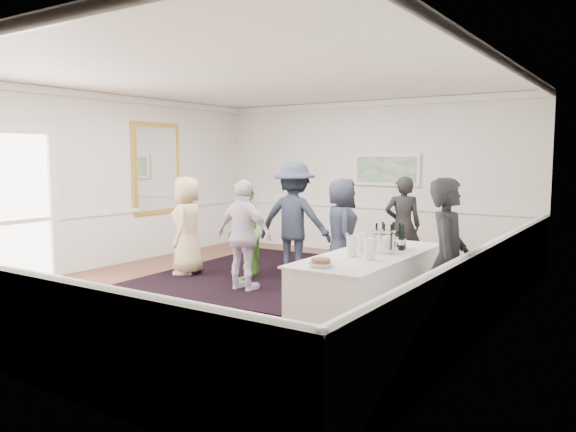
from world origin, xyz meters
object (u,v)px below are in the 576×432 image
Objects in this scene: guest_green at (242,230)px; guest_dark_b at (403,225)px; guest_dark_a at (294,220)px; serving_table at (370,295)px; guest_lilac at (244,236)px; guest_tan at (187,226)px; guest_navy at (342,230)px; nut_bowl at (321,263)px; bartender at (448,261)px; ice_bucket at (384,242)px.

guest_green is 0.96× the size of guest_dark_b.
serving_table is at bearing 125.71° from guest_dark_a.
guest_lilac is 0.87× the size of guest_dark_a.
guest_dark_a is (0.10, 1.24, 0.13)m from guest_lilac.
guest_tan is 2.67m from guest_navy.
nut_bowl is at bearing 74.60° from guest_dark_b.
bartender is 0.72m from ice_bucket.
guest_lilac is 3.16m from nut_bowl.
ice_bucket is at bearing 61.45° from serving_table.
guest_dark_b reaches higher than ice_bucket.
nut_bowl is (0.94, -4.46, 0.14)m from guest_dark_b.
guest_dark_a is at bearing 47.72° from bartender.
guest_green is at bearing 155.20° from ice_bucket.
guest_tan is 0.87× the size of guest_dark_a.
guest_dark_a is 8.43× the size of nut_bowl.
ice_bucket is at bearing 81.01° from nut_bowl.
guest_dark_b is at bearing 106.41° from serving_table.
guest_navy is 3.70m from nut_bowl.
serving_table is 0.62m from ice_bucket.
serving_table is 3.51m from guest_green.
guest_lilac reaches higher than nut_bowl.
guest_dark_a reaches higher than guest_tan.
ice_bucket reaches higher than nut_bowl.
serving_table is at bearing 42.96° from guest_green.
guest_lilac reaches higher than guest_navy.
guest_dark_a is at bearing 137.66° from serving_table.
guest_tan reaches higher than guest_navy.
nut_bowl is (3.00, -2.58, 0.18)m from guest_green.
guest_lilac reaches higher than ice_bucket.
guest_tan is 1.01× the size of guest_navy.
guest_dark_b reaches higher than guest_navy.
guest_green is at bearing -49.18° from guest_lilac.
guest_tan is 4.66m from nut_bowl.
serving_table is at bearing 84.59° from nut_bowl.
guest_tan is 6.55× the size of ice_bucket.
guest_green is 3.51m from ice_bucket.
serving_table is at bearing 79.08° from guest_dark_b.
guest_navy is (0.82, 0.16, -0.13)m from guest_dark_a.
guest_tan reaches higher than guest_green.
guest_navy is (2.47, 1.01, -0.01)m from guest_tan.
bartender is 0.93× the size of guest_dark_a.
guest_green is at bearing 80.61° from guest_navy.
serving_table is 3.67m from guest_dark_b.
guest_navy is at bearing 114.81° from nut_bowl.
ice_bucket is at bearing 162.92° from guest_lilac.
serving_table is at bearing -118.55° from ice_bucket.
ice_bucket is 1.12× the size of nut_bowl.
guest_green is (-3.09, 1.63, 0.34)m from serving_table.
guest_dark_a is 1.15× the size of guest_dark_b.
guest_dark_b is (1.53, 2.51, 0.00)m from guest_lilac.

